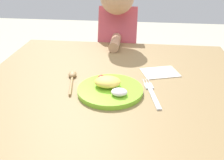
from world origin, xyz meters
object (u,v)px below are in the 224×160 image
Objects in this scene: spoon at (72,77)px; person at (118,59)px; plate at (110,88)px; fork at (152,93)px.

spoon is 0.62m from person.
spoon is at bearing 76.59° from person.
spoon is (-0.17, 0.09, -0.01)m from plate.
person is (-0.03, 0.67, -0.15)m from plate.
spoon is (-0.33, 0.09, 0.01)m from fork.
fork is at bearing 105.92° from person.
plate is at bearing -128.87° from spoon.
plate is 0.19m from spoon.
plate reaches higher than spoon.
spoon is at bearing 152.06° from plate.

